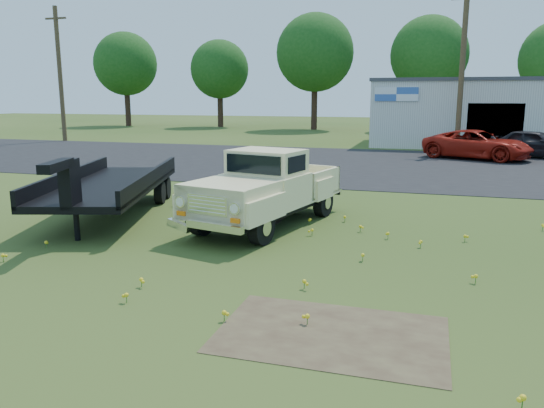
{
  "coord_description": "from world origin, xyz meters",
  "views": [
    {
      "loc": [
        2.63,
        -9.51,
        3.12
      ],
      "look_at": [
        -0.53,
        1.0,
        0.87
      ],
      "focal_mm": 35.0,
      "sensor_mm": 36.0,
      "label": 1
    }
  ],
  "objects_px": {
    "red_pickup": "(477,145)",
    "dark_sedan": "(534,144)",
    "flatbed_trailer": "(110,180)",
    "vintage_pickup_truck": "(267,188)"
  },
  "relations": [
    {
      "from": "vintage_pickup_truck",
      "to": "red_pickup",
      "type": "bearing_deg",
      "value": 83.01
    },
    {
      "from": "flatbed_trailer",
      "to": "dark_sedan",
      "type": "bearing_deg",
      "value": 36.86
    },
    {
      "from": "flatbed_trailer",
      "to": "dark_sedan",
      "type": "relative_size",
      "value": 1.65
    },
    {
      "from": "vintage_pickup_truck",
      "to": "red_pickup",
      "type": "distance_m",
      "value": 17.21
    },
    {
      "from": "red_pickup",
      "to": "vintage_pickup_truck",
      "type": "bearing_deg",
      "value": -177.17
    },
    {
      "from": "red_pickup",
      "to": "flatbed_trailer",
      "type": "bearing_deg",
      "value": 170.72
    },
    {
      "from": "red_pickup",
      "to": "dark_sedan",
      "type": "xyz_separation_m",
      "value": [
        2.83,
        1.56,
        -0.01
      ]
    },
    {
      "from": "dark_sedan",
      "to": "red_pickup",
      "type": "bearing_deg",
      "value": 143.0
    },
    {
      "from": "vintage_pickup_truck",
      "to": "dark_sedan",
      "type": "bearing_deg",
      "value": 76.86
    },
    {
      "from": "flatbed_trailer",
      "to": "red_pickup",
      "type": "relative_size",
      "value": 1.33
    }
  ]
}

